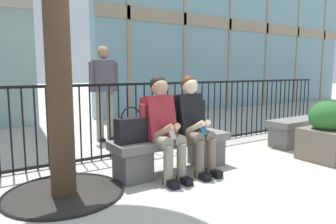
% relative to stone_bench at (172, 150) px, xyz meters
% --- Properties ---
extents(ground_plane, '(60.00, 60.00, 0.00)m').
position_rel_stone_bench_xyz_m(ground_plane, '(0.00, 0.00, -0.27)').
color(ground_plane, '#B2ADA3').
extents(stone_bench, '(1.60, 0.44, 0.45)m').
position_rel_stone_bench_xyz_m(stone_bench, '(0.00, 0.00, 0.00)').
color(stone_bench, slate).
rests_on(stone_bench, ground).
extents(seated_person_with_phone, '(0.52, 0.66, 1.21)m').
position_rel_stone_bench_xyz_m(seated_person_with_phone, '(-0.22, -0.13, 0.38)').
color(seated_person_with_phone, gray).
rests_on(seated_person_with_phone, ground).
extents(seated_person_companion, '(0.52, 0.66, 1.21)m').
position_rel_stone_bench_xyz_m(seated_person_companion, '(0.22, -0.13, 0.38)').
color(seated_person_companion, '#6B6051').
rests_on(seated_person_companion, ground).
extents(handbag_on_bench, '(0.36, 0.17, 0.42)m').
position_rel_stone_bench_xyz_m(handbag_on_bench, '(-0.58, -0.01, 0.33)').
color(handbag_on_bench, black).
rests_on(handbag_on_bench, stone_bench).
extents(bystander_at_railing, '(0.55, 0.40, 1.71)m').
position_rel_stone_bench_xyz_m(bystander_at_railing, '(-0.02, 2.16, 0.73)').
color(bystander_at_railing, gray).
rests_on(bystander_at_railing, ground).
extents(plaza_railing, '(8.85, 0.04, 1.09)m').
position_rel_stone_bench_xyz_m(plaza_railing, '(0.00, 0.97, 0.28)').
color(plaza_railing, black).
rests_on(plaza_railing, ground).
extents(stone_bench_far, '(1.60, 0.44, 0.45)m').
position_rel_stone_bench_xyz_m(stone_bench_far, '(2.82, 0.00, 0.00)').
color(stone_bench_far, slate).
rests_on(stone_bench_far, ground).
extents(planter, '(0.60, 0.60, 0.85)m').
position_rel_stone_bench_xyz_m(planter, '(2.12, -0.79, 0.12)').
color(planter, '#726656').
rests_on(planter, ground).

